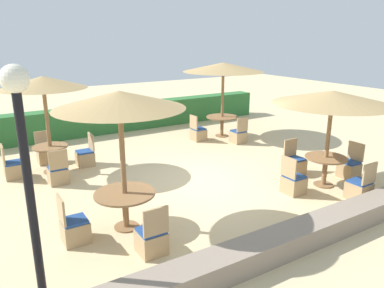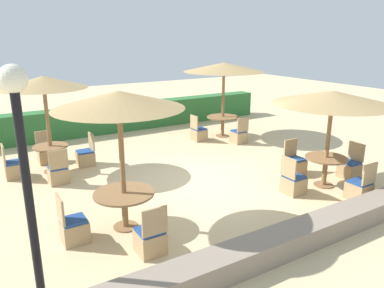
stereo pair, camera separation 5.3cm
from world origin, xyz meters
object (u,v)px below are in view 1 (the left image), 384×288
at_px(patio_chair_back_left_south, 58,174).
at_px(parasol_back_right, 223,67).
at_px(parasol_front_right, 332,98).
at_px(parasol_front_left, 120,101).
at_px(round_table_front_right, 325,163).
at_px(patio_chair_back_left_north, 46,154).
at_px(patio_chair_back_left_west, 13,169).
at_px(patio_chair_front_right_north, 294,164).
at_px(patio_chair_front_right_west, 293,183).
at_px(patio_chair_front_left_south, 152,240).
at_px(patio_chair_front_right_east, 349,168).
at_px(parasol_back_left, 43,83).
at_px(patio_chair_back_right_west, 198,133).
at_px(patio_chair_back_right_south, 238,136).
at_px(round_table_front_left, 125,199).
at_px(patio_chair_front_left_west, 74,229).
at_px(lamp_post, 23,141).
at_px(round_table_back_left, 51,153).
at_px(patio_chair_back_left_east, 86,157).
at_px(patio_chair_front_right_south, 360,189).
at_px(round_table_back_right, 222,120).

bearing_deg(patio_chair_back_left_south, parasol_back_right, 14.03).
relative_size(parasol_front_right, parasol_front_left, 1.04).
xyz_separation_m(parasol_back_right, round_table_front_right, (-0.62, -5.19, -1.95)).
xyz_separation_m(patio_chair_back_left_north, patio_chair_back_left_west, (-0.98, -0.83, 0.00)).
relative_size(patio_chair_front_right_north, parasol_front_left, 0.34).
height_order(patio_chair_front_right_west, patio_chair_front_left_south, same).
height_order(patio_chair_front_right_east, parasol_back_left, parasol_back_left).
bearing_deg(patio_chair_front_right_east, patio_chair_back_left_south, 61.60).
relative_size(patio_chair_back_left_south, patio_chair_back_left_west, 1.00).
height_order(patio_chair_back_right_west, parasol_front_right, parasol_front_right).
xyz_separation_m(patio_chair_back_right_south, patio_chair_back_left_north, (-6.16, 1.31, 0.00)).
bearing_deg(patio_chair_back_left_south, round_table_front_left, -78.79).
bearing_deg(parasol_back_right, round_table_front_right, -96.79).
bearing_deg(patio_chair_front_left_west, patio_chair_front_right_west, 84.05).
bearing_deg(lamp_post, patio_chair_front_left_south, 6.34).
bearing_deg(round_table_front_right, round_table_back_left, 140.74).
relative_size(patio_chair_front_right_west, patio_chair_back_left_north, 1.00).
bearing_deg(patio_chair_back_left_east, round_table_front_left, 174.43).
xyz_separation_m(parasol_back_right, patio_chair_front_left_south, (-5.63, -5.68, -2.27)).
xyz_separation_m(patio_chair_front_right_west, patio_chair_front_left_south, (-3.99, -0.55, 0.00)).
bearing_deg(parasol_back_left, patio_chair_back_left_south, -92.81).
relative_size(patio_chair_back_left_west, patio_chair_front_left_west, 1.00).
bearing_deg(patio_chair_back_left_south, round_table_front_right, -32.70).
height_order(patio_chair_front_right_south, patio_chair_back_left_north, same).
relative_size(round_table_front_right, patio_chair_front_left_west, 1.10).
bearing_deg(patio_chair_back_left_south, patio_chair_front_right_north, -25.15).
bearing_deg(patio_chair_back_left_east, patio_chair_front_left_south, 176.00).
bearing_deg(patio_chair_front_right_west, parasol_front_left, -97.57).
distance_m(patio_chair_back_left_south, patio_chair_back_left_east, 1.40).
xyz_separation_m(parasol_back_right, patio_chair_front_left_west, (-6.67, -4.61, -2.27)).
bearing_deg(patio_chair_front_left_west, round_table_front_right, 84.49).
distance_m(lamp_post, patio_chair_front_right_south, 7.18).
bearing_deg(round_table_front_left, patio_chair_front_right_north, 4.39).
height_order(parasol_front_right, patio_chair_back_left_east, parasol_front_right).
relative_size(patio_chair_front_right_south, patio_chair_back_left_north, 1.00).
xyz_separation_m(patio_chair_back_right_south, round_table_front_left, (-5.62, -3.56, 0.34)).
height_order(lamp_post, parasol_back_right, lamp_post).
distance_m(round_table_front_right, patio_chair_front_right_south, 1.04).
height_order(parasol_back_right, patio_chair_back_right_west, parasol_back_right).
xyz_separation_m(patio_chair_back_right_west, parasol_back_left, (-5.15, -0.58, 2.19)).
bearing_deg(patio_chair_front_right_north, parasol_back_left, -32.78).
bearing_deg(round_table_back_left, patio_chair_back_right_south, -3.97).
xyz_separation_m(round_table_back_left, patio_chair_back_left_south, (-0.05, -0.95, -0.30)).
height_order(patio_chair_front_right_west, round_table_back_left, patio_chair_front_right_west).
xyz_separation_m(parasol_back_left, patio_chair_front_left_south, (0.59, -5.07, -2.19)).
height_order(patio_chair_back_left_north, round_table_front_left, patio_chair_back_left_north).
height_order(patio_chair_front_right_west, round_table_front_left, patio_chair_front_right_west).
xyz_separation_m(patio_chair_back_right_west, round_table_front_left, (-4.60, -4.57, 0.34)).
distance_m(patio_chair_front_right_east, patio_chair_back_left_north, 8.56).
height_order(round_table_back_right, parasol_back_left, parasol_back_left).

